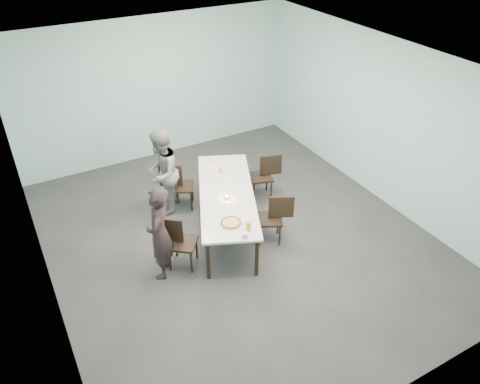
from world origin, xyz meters
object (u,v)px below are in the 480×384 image
diner_far (162,173)px  tealight (227,197)px  chair_far_right (265,173)px  water_tumbler (245,236)px  diner_near (159,233)px  chair_far_left (177,183)px  side_plate (234,215)px  chair_near_right (274,215)px  amber_tumbler (220,170)px  chair_near_left (177,239)px  beer_glass (249,226)px  pizza (231,223)px  table (227,196)px

diner_far → tealight: bearing=65.8°
chair_far_right → water_tumbler: bearing=68.2°
diner_near → chair_far_left: bearing=-179.4°
diner_near → water_tumbler: diner_near is taller
chair_far_left → tealight: (0.40, -1.20, 0.27)m
chair_far_left → side_plate: chair_far_left is taller
chair_far_left → side_plate: size_ratio=4.83×
chair_far_left → diner_near: size_ratio=0.56×
chair_far_left → water_tumbler: size_ratio=9.67×
chair_near_right → side_plate: chair_near_right is taller
amber_tumbler → chair_near_left: bearing=-140.2°
beer_glass → pizza: bearing=121.1°
side_plate → tealight: 0.49m
diner_far → pizza: bearing=48.8°
pizza → tealight: 0.70m
pizza → chair_far_left: bearing=94.2°
chair_near_right → beer_glass: 0.89m
chair_far_right → side_plate: bearing=59.5°
diner_near → water_tumbler: 1.27m
chair_near_right → chair_far_right: (0.57, 1.23, 0.00)m
pizza → tealight: bearing=67.5°
table → chair_near_left: 1.20m
water_tumbler → diner_far: bearing=100.7°
table → chair_far_left: size_ratio=3.15×
chair_near_left → beer_glass: beer_glass is taller
side_plate → water_tumbler: size_ratio=2.00×
chair_near_left → chair_far_right: bearing=63.1°
chair_near_left → diner_near: bearing=-127.5°
pizza → chair_far_right: bearing=43.2°
pizza → beer_glass: (0.16, -0.26, 0.06)m
chair_near_right → beer_glass: bearing=56.6°
diner_near → side_plate: diner_near is taller
side_plate → chair_near_right: bearing=-2.3°
side_plate → beer_glass: size_ratio=1.20×
chair_near_right → chair_near_left: bearing=20.3°
diner_far → tealight: size_ratio=28.88×
chair_near_right → chair_far_right: size_ratio=1.00×
chair_near_right → tealight: (-0.62, 0.50, 0.27)m
diner_near → amber_tumbler: bearing=157.0°
chair_near_right → diner_near: size_ratio=0.56×
chair_near_left → diner_near: size_ratio=0.56×
diner_far → amber_tumbler: 1.04m
chair_far_left → pizza: (0.14, -1.84, 0.27)m
table → diner_far: size_ratio=1.70×
water_tumbler → amber_tumbler: (0.54, 1.86, -0.01)m
diner_near → side_plate: size_ratio=8.61×
diner_far → amber_tumbler: size_ratio=20.22×
side_plate → tealight: (0.12, 0.47, 0.02)m
amber_tumbler → chair_far_left: bearing=150.7°
chair_near_right → diner_near: 1.96m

